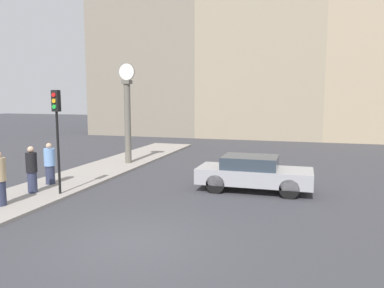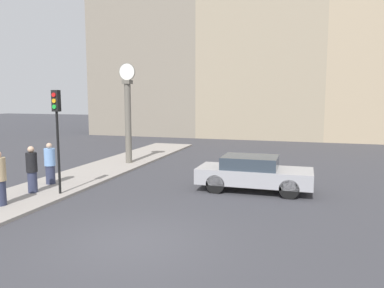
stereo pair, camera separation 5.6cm
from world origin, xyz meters
TOP-DOWN VIEW (x-y plane):
  - ground_plane at (0.00, 0.00)m, footprint 120.00×120.00m
  - sidewalk_corner at (-5.49, 8.18)m, footprint 2.91×20.36m
  - building_row at (-0.01, 25.77)m, footprint 31.86×5.00m
  - sedan_car at (2.18, 6.11)m, footprint 4.34×1.78m
  - traffic_light_near at (-4.47, 3.23)m, footprint 0.26×0.24m
  - street_clock at (-4.98, 9.84)m, footprint 0.92×0.44m
  - pedestrian_black_jacket at (-5.53, 3.07)m, footprint 0.40×0.40m
  - pedestrian_blue_stripe at (-5.81, 4.45)m, footprint 0.43×0.43m

SIDE VIEW (x-z plane):
  - ground_plane at x=0.00m, z-range 0.00..0.00m
  - sidewalk_corner at x=-5.49m, z-range 0.00..0.11m
  - sedan_car at x=2.18m, z-range 0.03..1.38m
  - pedestrian_blue_stripe at x=-5.81m, z-range 0.09..1.76m
  - pedestrian_black_jacket at x=-5.53m, z-range 0.10..1.82m
  - street_clock at x=-4.98m, z-range 0.05..5.33m
  - traffic_light_near at x=-4.47m, z-range 0.92..4.67m
  - building_row at x=-0.01m, z-range -0.62..16.21m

